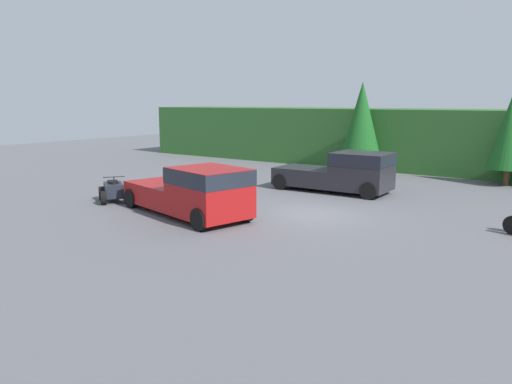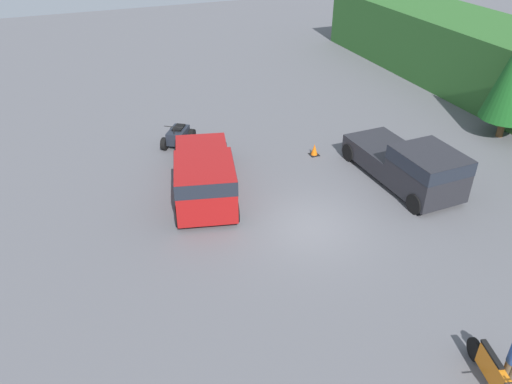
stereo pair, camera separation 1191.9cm
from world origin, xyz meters
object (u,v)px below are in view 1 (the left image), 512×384
(pickup_truck_red, at_px, (195,191))
(pickup_truck_second, at_px, (344,171))
(traffic_cone, at_px, (249,186))
(quad_atv, at_px, (114,191))

(pickup_truck_red, height_order, pickup_truck_second, same)
(pickup_truck_second, distance_m, traffic_cone, 4.66)
(pickup_truck_red, xyz_separation_m, traffic_cone, (-1.68, 5.73, -0.78))
(pickup_truck_red, distance_m, pickup_truck_second, 8.39)
(quad_atv, relative_size, traffic_cone, 3.88)
(pickup_truck_second, xyz_separation_m, traffic_cone, (-3.95, -2.35, -0.78))
(pickup_truck_second, height_order, traffic_cone, pickup_truck_second)
(pickup_truck_red, xyz_separation_m, quad_atv, (-4.98, 0.16, -0.58))
(pickup_truck_second, bearing_deg, traffic_cone, -151.22)
(pickup_truck_second, relative_size, traffic_cone, 10.39)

